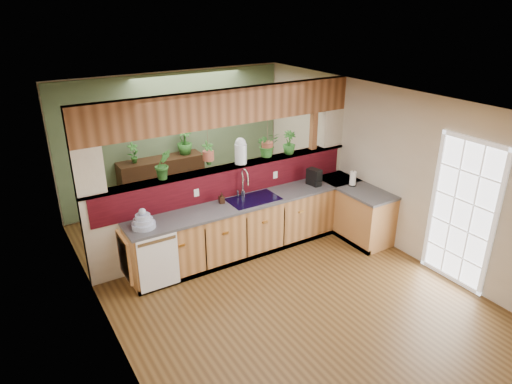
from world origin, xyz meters
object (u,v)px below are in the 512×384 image
paper_towel (353,179)px  glass_jar (241,151)px  soap_dispenser (222,198)px  dish_stack (143,222)px  faucet (244,182)px  shelving_console (163,185)px  coffee_maker (314,178)px

paper_towel → glass_jar: 1.99m
soap_dispenser → glass_jar: glass_jar is taller
soap_dispenser → dish_stack: bearing=-173.2°
soap_dispenser → glass_jar: 0.83m
faucet → soap_dispenser: faucet is taller
soap_dispenser → shelving_console: soap_dispenser is taller
faucet → soap_dispenser: size_ratio=2.82×
coffee_maker → paper_towel: 0.65m
coffee_maker → shelving_console: (-1.88, 2.30, -0.53)m
dish_stack → soap_dispenser: 1.31m
soap_dispenser → coffee_maker: (1.70, -0.16, 0.04)m
dish_stack → shelving_console: dish_stack is taller
dish_stack → soap_dispenser: bearing=6.8°
faucet → paper_towel: 1.90m
soap_dispenser → faucet: bearing=3.5°
faucet → glass_jar: 0.50m
shelving_console → paper_towel: bearing=-47.4°
faucet → glass_jar: bearing=71.2°
soap_dispenser → paper_towel: (2.23, -0.52, 0.04)m
coffee_maker → glass_jar: 1.39m
faucet → shelving_console: faucet is taller
soap_dispenser → shelving_console: 2.21m
coffee_maker → dish_stack: bearing=169.7°
faucet → shelving_console: (-0.60, 2.12, -0.66)m
dish_stack → coffee_maker: dish_stack is taller
glass_jar → soap_dispenser: bearing=-153.4°
soap_dispenser → shelving_console: bearing=94.8°
coffee_maker → paper_towel: coffee_maker is taller
faucet → shelving_console: size_ratio=0.30×
shelving_console → dish_stack: bearing=-115.4°
paper_towel → glass_jar: glass_jar is taller
faucet → dish_stack: 1.74m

